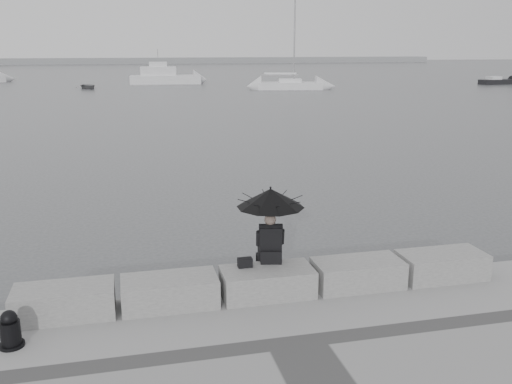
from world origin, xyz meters
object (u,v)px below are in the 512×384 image
object	(u,v)px
mooring_bollard	(10,332)
motor_cruiser	(166,77)
dinghy	(88,86)
sailboat_right	(290,85)
seated_person	(271,207)
small_motorboat	(499,82)

from	to	relation	value
mooring_bollard	motor_cruiser	size ratio (longest dim) A/B	0.06
mooring_bollard	dinghy	distance (m)	61.16
sailboat_right	dinghy	distance (m)	23.24
seated_person	small_motorboat	world-z (taller)	seated_person
dinghy	small_motorboat	bearing A→B (deg)	-25.54
motor_cruiser	dinghy	bearing A→B (deg)	-140.77
sailboat_right	dinghy	xyz separation A→B (m)	(-22.30, 6.51, -0.25)
mooring_bollard	small_motorboat	bearing A→B (deg)	49.10
sailboat_right	seated_person	bearing A→B (deg)	-94.82
small_motorboat	seated_person	bearing A→B (deg)	-134.90
small_motorboat	sailboat_right	bearing A→B (deg)	179.17
motor_cruiser	dinghy	distance (m)	11.50
mooring_bollard	motor_cruiser	world-z (taller)	motor_cruiser
sailboat_right	small_motorboat	world-z (taller)	sailboat_right
mooring_bollard	sailboat_right	bearing A→B (deg)	69.26
mooring_bollard	small_motorboat	distance (m)	75.67
seated_person	mooring_bollard	size ratio (longest dim) A/B	2.41
dinghy	seated_person	bearing A→B (deg)	-105.56
motor_cruiser	small_motorboat	size ratio (longest dim) A/B	1.72
seated_person	dinghy	world-z (taller)	seated_person
seated_person	small_motorboat	distance (m)	72.07
seated_person	sailboat_right	world-z (taller)	sailboat_right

